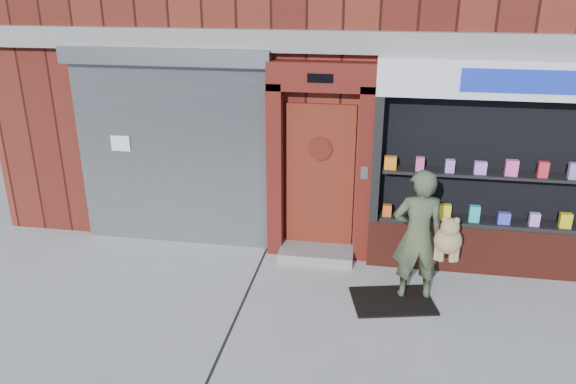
# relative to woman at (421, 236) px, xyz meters

# --- Properties ---
(ground) EXTENTS (80.00, 80.00, 0.00)m
(ground) POSITION_rel_woman_xyz_m (-0.67, -0.84, -0.89)
(ground) COLOR #9E9E99
(ground) RESTS_ON ground
(shutter_bay) EXTENTS (3.10, 0.30, 3.04)m
(shutter_bay) POSITION_rel_woman_xyz_m (-3.67, 1.09, 0.82)
(shutter_bay) COLOR gray
(shutter_bay) RESTS_ON ground
(red_door_bay) EXTENTS (1.52, 0.58, 2.90)m
(red_door_bay) POSITION_rel_woman_xyz_m (-1.42, 1.02, 0.56)
(red_door_bay) COLOR #49110C
(red_door_bay) RESTS_ON ground
(pharmacy_bay) EXTENTS (3.50, 0.41, 3.00)m
(pharmacy_bay) POSITION_rel_woman_xyz_m (1.07, 0.97, 0.48)
(pharmacy_bay) COLOR #5F2016
(pharmacy_bay) RESTS_ON ground
(woman) EXTENTS (0.88, 0.59, 1.77)m
(woman) POSITION_rel_woman_xyz_m (0.00, 0.00, 0.00)
(woman) COLOR #475336
(woman) RESTS_ON ground
(doormat) EXTENTS (1.17, 0.94, 0.03)m
(doormat) POSITION_rel_woman_xyz_m (-0.30, -0.18, -0.88)
(doormat) COLOR black
(doormat) RESTS_ON ground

